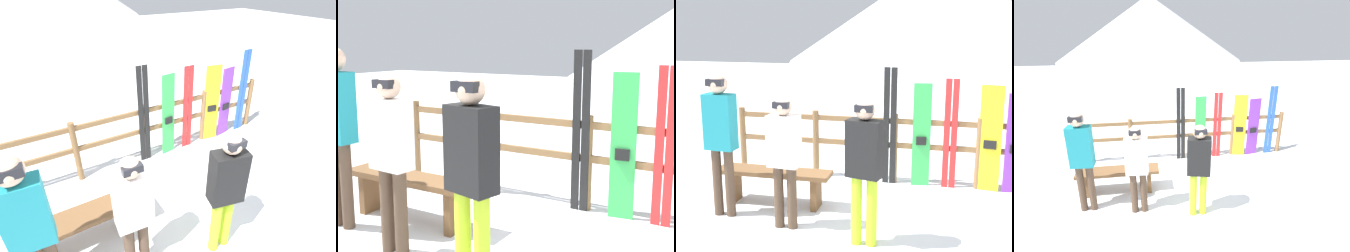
{
  "view_description": "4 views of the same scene",
  "coord_description": "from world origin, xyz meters",
  "views": [
    {
      "loc": [
        -1.68,
        -1.87,
        2.95
      ],
      "look_at": [
        0.01,
        1.04,
        1.02
      ],
      "focal_mm": 28.0,
      "sensor_mm": 36.0,
      "label": 1
    },
    {
      "loc": [
        1.8,
        -2.97,
        1.85
      ],
      "look_at": [
        -0.52,
        0.89,
        1.04
      ],
      "focal_mm": 50.0,
      "sensor_mm": 36.0,
      "label": 2
    },
    {
      "loc": [
        0.81,
        -5.07,
        2.45
      ],
      "look_at": [
        -0.57,
        0.86,
        1.06
      ],
      "focal_mm": 50.0,
      "sensor_mm": 36.0,
      "label": 3
    },
    {
      "loc": [
        -0.88,
        -4.0,
        3.02
      ],
      "look_at": [
        -0.15,
        0.95,
        1.14
      ],
      "focal_mm": 28.0,
      "sensor_mm": 36.0,
      "label": 4
    }
  ],
  "objects": [
    {
      "name": "bench",
      "position": [
        -1.45,
        0.51,
        0.37
      ],
      "size": [
        1.55,
        0.36,
        0.49
      ],
      "color": "brown",
      "rests_on": "ground"
    },
    {
      "name": "ground_plane",
      "position": [
        0.0,
        0.0,
        0.0
      ],
      "size": [
        40.0,
        40.0,
        0.0
      ],
      "primitive_type": "plane",
      "color": "white"
    },
    {
      "name": "ski_pair_red",
      "position": [
        0.82,
        1.71,
        0.81
      ],
      "size": [
        0.2,
        0.02,
        1.63
      ],
      "color": "red",
      "rests_on": "ground"
    },
    {
      "name": "snowboard_purple",
      "position": [
        1.74,
        1.71,
        0.72
      ],
      "size": [
        0.31,
        0.09,
        1.45
      ],
      "color": "purple",
      "rests_on": "ground"
    },
    {
      "name": "fence",
      "position": [
        0.0,
        1.76,
        0.64
      ],
      "size": [
        5.06,
        0.1,
        1.07
      ],
      "color": "brown",
      "rests_on": "ground"
    },
    {
      "name": "snowboard_green",
      "position": [
        0.41,
        1.71,
        0.77
      ],
      "size": [
        0.27,
        0.08,
        1.55
      ],
      "color": "green",
      "rests_on": "ground"
    },
    {
      "name": "person_black",
      "position": [
        -0.06,
        -0.35,
        0.96
      ],
      "size": [
        0.41,
        0.29,
        1.63
      ],
      "color": "#B7D826",
      "rests_on": "ground"
    },
    {
      "name": "person_white",
      "position": [
        -1.06,
        -0.13,
        0.94
      ],
      "size": [
        0.38,
        0.23,
        1.59
      ],
      "color": "#4C3828",
      "rests_on": "ground"
    },
    {
      "name": "snowboard_yellow",
      "position": [
        1.38,
        1.71,
        0.77
      ],
      "size": [
        0.32,
        0.09,
        1.55
      ],
      "color": "yellow",
      "rests_on": "ground"
    },
    {
      "name": "ski_pair_black",
      "position": [
        -0.07,
        1.71,
        0.88
      ],
      "size": [
        0.19,
        0.02,
        1.77
      ],
      "color": "black",
      "rests_on": "ground"
    },
    {
      "name": "ski_pair_blue",
      "position": [
        2.17,
        1.71,
        0.87
      ],
      "size": [
        0.2,
        0.02,
        1.74
      ],
      "color": "blue",
      "rests_on": "ground"
    },
    {
      "name": "mountain_backdrop",
      "position": [
        0.0,
        23.76,
        3.0
      ],
      "size": [
        18.0,
        18.0,
        6.0
      ],
      "color": "silver",
      "rests_on": "ground"
    },
    {
      "name": "person_teal",
      "position": [
        -1.94,
        0.04,
        1.08
      ],
      "size": [
        0.39,
        0.24,
        1.8
      ],
      "color": "#4C3828",
      "rests_on": "ground"
    }
  ]
}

